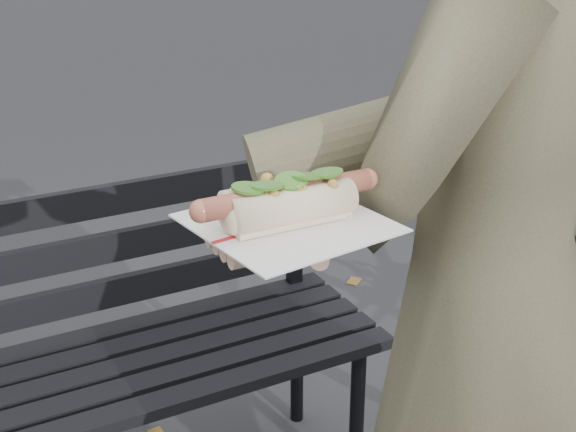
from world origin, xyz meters
The scene contains 3 objects.
park_bench centered at (-0.13, 1.01, 0.52)m, with size 1.50×0.44×0.88m.
person centered at (0.36, 0.10, 0.96)m, with size 0.70×0.46×1.91m, color #4D4B33.
held_hotdog centered at (0.13, 0.05, 1.28)m, with size 0.64×0.32×0.20m.
Camera 1 is at (-0.44, -0.73, 1.58)m, focal length 50.00 mm.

